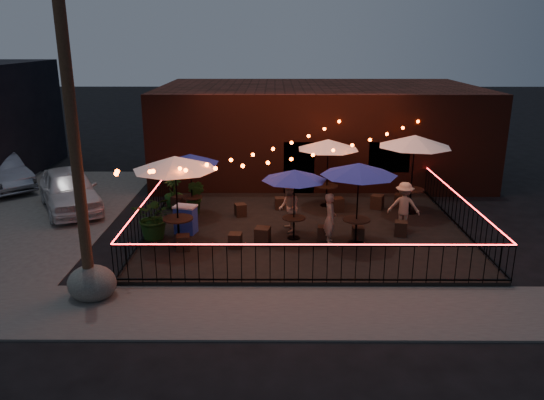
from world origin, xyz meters
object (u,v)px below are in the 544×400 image
(cafe_table_5, at_px, (415,142))
(cafe_table_3, at_px, (328,145))
(cafe_table_1, at_px, (190,160))
(utility_pole, at_px, (73,135))
(cafe_table_0, at_px, (175,164))
(cooler, at_px, (186,219))
(cafe_table_4, at_px, (359,170))
(boulder, at_px, (92,283))
(cafe_table_2, at_px, (294,176))

(cafe_table_5, bearing_deg, cafe_table_3, 164.33)
(cafe_table_5, bearing_deg, cafe_table_1, -177.40)
(utility_pole, distance_m, cafe_table_5, 11.18)
(utility_pole, xyz_separation_m, cafe_table_5, (9.20, 6.20, -1.33))
(cafe_table_0, relative_size, cooler, 3.00)
(cafe_table_0, distance_m, cafe_table_4, 5.27)
(cafe_table_4, xyz_separation_m, cafe_table_5, (2.33, 2.94, 0.26))
(utility_pole, height_order, cafe_table_1, utility_pole)
(boulder, bearing_deg, cafe_table_5, 34.07)
(cafe_table_3, height_order, cafe_table_5, cafe_table_5)
(cafe_table_1, distance_m, boulder, 6.29)
(boulder, bearing_deg, cafe_table_1, 75.09)
(cafe_table_2, distance_m, boulder, 6.43)
(cafe_table_1, height_order, cooler, cafe_table_1)
(cafe_table_0, xyz_separation_m, cafe_table_3, (4.74, 3.87, -0.22))
(cafe_table_1, relative_size, cafe_table_2, 1.16)
(cafe_table_1, distance_m, cooler, 2.30)
(utility_pole, bearing_deg, cafe_table_4, 25.45)
(cafe_table_2, height_order, cafe_table_5, cafe_table_5)
(cafe_table_0, bearing_deg, cafe_table_1, 90.00)
(cafe_table_2, bearing_deg, cooler, 172.38)
(cafe_table_1, xyz_separation_m, boulder, (-1.56, -5.85, -1.73))
(cooler, xyz_separation_m, boulder, (-1.61, -4.12, -0.21))
(utility_pole, xyz_separation_m, cafe_table_2, (5.03, 3.68, -1.87))
(cafe_table_1, height_order, cafe_table_5, cafe_table_5)
(cafe_table_4, height_order, cafe_table_5, cafe_table_5)
(cafe_table_1, distance_m, cafe_table_2, 4.06)
(cafe_table_0, xyz_separation_m, boulder, (-1.56, -3.12, -2.21))
(cafe_table_0, bearing_deg, boulder, -116.50)
(cafe_table_3, relative_size, cafe_table_4, 1.19)
(cafe_table_5, height_order, boulder, cafe_table_5)
(cafe_table_4, relative_size, cooler, 2.75)
(cafe_table_5, bearing_deg, cooler, -164.68)
(cafe_table_0, relative_size, cafe_table_2, 1.23)
(cafe_table_2, height_order, cafe_table_3, cafe_table_3)
(cafe_table_3, relative_size, boulder, 2.87)
(cafe_table_1, height_order, cafe_table_3, cafe_table_3)
(cafe_table_0, height_order, cafe_table_5, cafe_table_5)
(cafe_table_2, relative_size, cafe_table_4, 0.89)
(cafe_table_0, xyz_separation_m, cooler, (0.05, 1.00, -2.01))
(utility_pole, height_order, boulder, utility_pole)
(cafe_table_1, relative_size, cafe_table_3, 0.86)
(cafe_table_4, distance_m, boulder, 7.82)
(cafe_table_2, distance_m, cafe_table_5, 4.90)
(cafe_table_3, xyz_separation_m, boulder, (-6.30, -6.99, -2.00))
(cafe_table_3, bearing_deg, cafe_table_1, -166.42)
(utility_pole, bearing_deg, cafe_table_1, 74.73)
(cafe_table_3, bearing_deg, cafe_table_4, -82.01)
(utility_pole, distance_m, cafe_table_1, 6.35)
(cafe_table_0, bearing_deg, cafe_table_3, 39.21)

